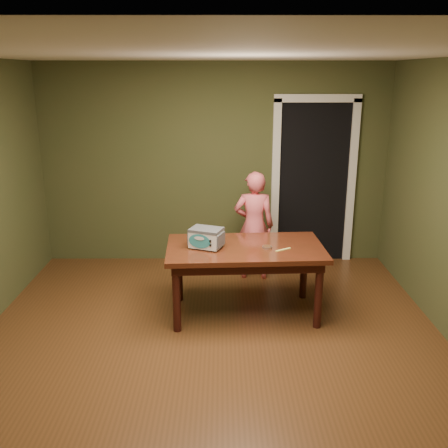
% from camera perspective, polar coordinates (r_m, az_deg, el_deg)
% --- Properties ---
extents(floor, '(5.00, 5.00, 0.00)m').
position_cam_1_polar(floor, '(4.65, -1.44, -14.95)').
color(floor, '#553118').
rests_on(floor, ground).
extents(room_shell, '(4.52, 5.02, 2.61)m').
position_cam_1_polar(room_shell, '(4.02, -1.62, 6.20)').
color(room_shell, '#424324').
rests_on(room_shell, ground).
extents(doorway, '(1.10, 0.66, 2.25)m').
position_cam_1_polar(doorway, '(6.98, 9.72, 5.09)').
color(doorway, black).
rests_on(doorway, ground).
extents(dining_table, '(1.64, 0.98, 0.75)m').
position_cam_1_polar(dining_table, '(5.15, 2.42, -3.61)').
color(dining_table, '#3D1B0D').
rests_on(dining_table, floor).
extents(toy_oven, '(0.38, 0.32, 0.21)m').
position_cam_1_polar(toy_oven, '(5.04, -2.05, -1.52)').
color(toy_oven, '#4C4F54').
rests_on(toy_oven, dining_table).
extents(baking_pan, '(0.10, 0.10, 0.02)m').
position_cam_1_polar(baking_pan, '(5.08, 4.95, -2.63)').
color(baking_pan, silver).
rests_on(baking_pan, dining_table).
extents(spatula, '(0.17, 0.12, 0.01)m').
position_cam_1_polar(spatula, '(5.04, 6.79, -2.92)').
color(spatula, '#DBD55F').
rests_on(spatula, dining_table).
extents(child, '(0.50, 0.34, 1.34)m').
position_cam_1_polar(child, '(6.08, 3.44, -0.20)').
color(child, '#EF626B').
rests_on(child, floor).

